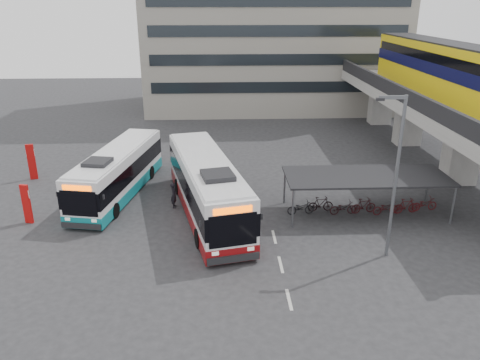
{
  "coord_description": "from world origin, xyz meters",
  "views": [
    {
      "loc": [
        -0.5,
        -23.61,
        12.58
      ],
      "look_at": [
        0.72,
        3.95,
        2.0
      ],
      "focal_mm": 35.0,
      "sensor_mm": 36.0,
      "label": 1
    }
  ],
  "objects_px": {
    "lamp_post": "(395,169)",
    "pedestrian": "(174,195)",
    "bus_main": "(207,187)",
    "bus_teal": "(118,172)"
  },
  "relations": [
    {
      "from": "bus_teal",
      "to": "lamp_post",
      "type": "relative_size",
      "value": 1.4
    },
    {
      "from": "lamp_post",
      "to": "pedestrian",
      "type": "bearing_deg",
      "value": 149.01
    },
    {
      "from": "pedestrian",
      "to": "lamp_post",
      "type": "distance_m",
      "value": 14.01
    },
    {
      "from": "bus_teal",
      "to": "lamp_post",
      "type": "distance_m",
      "value": 18.38
    },
    {
      "from": "bus_main",
      "to": "lamp_post",
      "type": "bearing_deg",
      "value": -43.61
    },
    {
      "from": "lamp_post",
      "to": "bus_main",
      "type": "bearing_deg",
      "value": 148.11
    },
    {
      "from": "bus_main",
      "to": "lamp_post",
      "type": "distance_m",
      "value": 11.43
    },
    {
      "from": "bus_teal",
      "to": "pedestrian",
      "type": "xyz_separation_m",
      "value": [
        3.99,
        -2.42,
        -0.75
      ]
    },
    {
      "from": "bus_main",
      "to": "pedestrian",
      "type": "distance_m",
      "value": 2.59
    },
    {
      "from": "bus_teal",
      "to": "pedestrian",
      "type": "relative_size",
      "value": 7.04
    }
  ]
}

